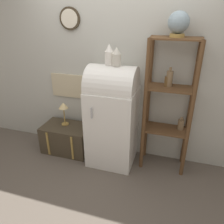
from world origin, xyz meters
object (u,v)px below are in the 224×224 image
at_px(globe, 179,23).
at_px(desk_lamp, 63,107).
at_px(refrigerator, 112,115).
at_px(vase_left, 109,55).
at_px(vase_center, 117,57).
at_px(suitcase_trunk, 67,138).

height_order(globe, desk_lamp, globe).
relative_size(refrigerator, vase_left, 5.58).
bearing_deg(globe, vase_left, -173.44).
bearing_deg(vase_center, vase_left, 168.11).
relative_size(refrigerator, desk_lamp, 3.88).
xyz_separation_m(vase_left, vase_center, (0.10, -0.02, -0.01)).
distance_m(refrigerator, suitcase_trunk, 0.92).
bearing_deg(suitcase_trunk, vase_center, -2.45).
bearing_deg(refrigerator, suitcase_trunk, 178.30).
height_order(suitcase_trunk, vase_left, vase_left).
bearing_deg(desk_lamp, globe, 1.00).
xyz_separation_m(refrigerator, globe, (0.73, 0.10, 1.18)).
bearing_deg(suitcase_trunk, refrigerator, -1.70).
bearing_deg(globe, suitcase_trunk, -177.08).
bearing_deg(refrigerator, vase_left, 168.36).
bearing_deg(refrigerator, globe, 7.65).
distance_m(globe, vase_center, 0.78).
relative_size(suitcase_trunk, globe, 2.66).
relative_size(globe, vase_left, 1.07).
relative_size(globe, vase_center, 1.22).
height_order(vase_left, desk_lamp, vase_left).
bearing_deg(desk_lamp, suitcase_trunk, -51.01).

